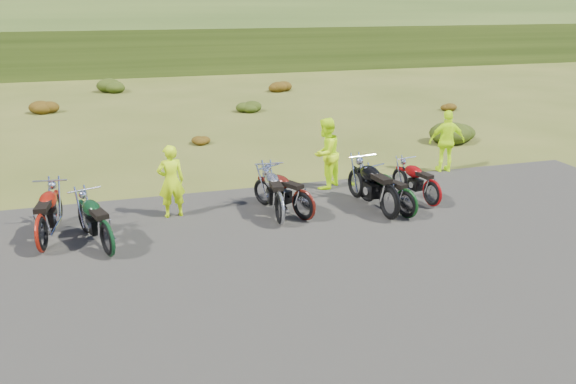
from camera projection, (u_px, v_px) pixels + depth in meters
name	position (u px, v px, depth m)	size (l,w,h in m)	color
ground	(282.00, 251.00, 11.23)	(300.00, 300.00, 0.00)	#424C19
gravel_pad	(314.00, 300.00, 9.42)	(20.00, 12.00, 0.04)	black
hill_slope	(148.00, 49.00, 56.59)	(300.00, 46.00, 3.00)	#2E4115
hill_plateau	(132.00, 24.00, 111.03)	(300.00, 90.00, 9.17)	#2E4115
shrub_2	(43.00, 105.00, 24.52)	(1.30, 1.30, 0.77)	#5B2E0B
shrub_3	(112.00, 84.00, 30.08)	(1.56, 1.56, 0.92)	#24370D
shrub_4	(199.00, 138.00, 19.40)	(0.77, 0.77, 0.45)	#5B2E0B
shrub_5	(248.00, 105.00, 24.95)	(1.03, 1.03, 0.61)	#24370D
shrub_6	(279.00, 84.00, 30.50)	(1.30, 1.30, 0.77)	#5B2E0B
shrub_7	(454.00, 129.00, 19.72)	(1.56, 1.56, 0.92)	#24370D
shrub_8	(446.00, 105.00, 25.37)	(0.77, 0.77, 0.45)	#5B2E0B
motorcycle_1	(44.00, 253.00, 11.18)	(2.17, 0.72, 1.14)	maroon
motorcycle_2	(109.00, 257.00, 10.98)	(2.08, 0.69, 1.09)	black
motorcycle_3	(280.00, 226.00, 12.51)	(2.13, 0.71, 1.12)	#9D9EA2
motorcycle_4	(304.00, 221.00, 12.76)	(2.03, 0.68, 1.07)	#4A120C
motorcycle_5	(388.00, 220.00, 12.82)	(2.30, 0.77, 1.21)	black
motorcycle_6	(431.00, 207.00, 13.62)	(1.87, 0.62, 0.98)	maroon
motorcycle_7	(405.00, 219.00, 12.89)	(1.94, 0.65, 1.02)	black
person_middle	(171.00, 183.00, 12.71)	(0.62, 0.40, 1.69)	#C4F30C
person_right_a	(325.00, 155.00, 14.65)	(0.91, 0.71, 1.87)	#C4F30C
person_right_b	(447.00, 142.00, 16.10)	(1.04, 0.44, 1.78)	#C4F30C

